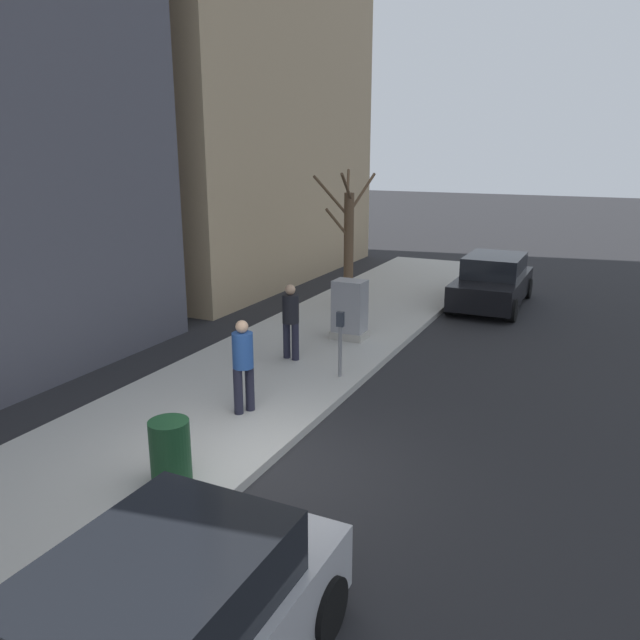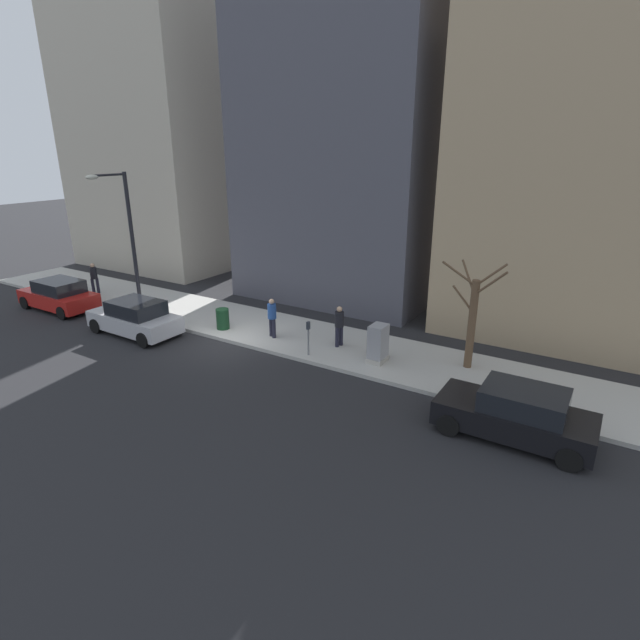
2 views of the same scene
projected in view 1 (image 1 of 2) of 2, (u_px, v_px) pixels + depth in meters
The scene contains 9 objects.
ground_plane at pixel (265, 472), 9.18m from camera, with size 120.00×120.00×0.00m, color #232326.
sidewalk at pixel (157, 441), 9.99m from camera, with size 4.00×36.00×0.15m, color #B2AFA8.
parked_car_black at pixel (493, 282), 18.67m from camera, with size 1.94×4.21×1.52m.
parking_meter at pixel (340, 337), 12.38m from camera, with size 0.14×0.10×1.35m.
utility_box at pixel (350, 310), 14.96m from camera, with size 0.83×0.61×1.43m.
bare_tree at pixel (348, 243), 17.78m from camera, with size 1.18×2.25×3.88m.
trash_bin at pixel (170, 451), 8.53m from camera, with size 0.56×0.56×0.90m, color #14381E.
pedestrian_near_meter at pixel (291, 317), 13.41m from camera, with size 0.40×0.36×1.66m.
pedestrian_midblock at pixel (243, 361), 10.67m from camera, with size 0.36×0.38×1.66m.
Camera 1 is at (-4.28, 7.10, 4.61)m, focal length 35.00 mm.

